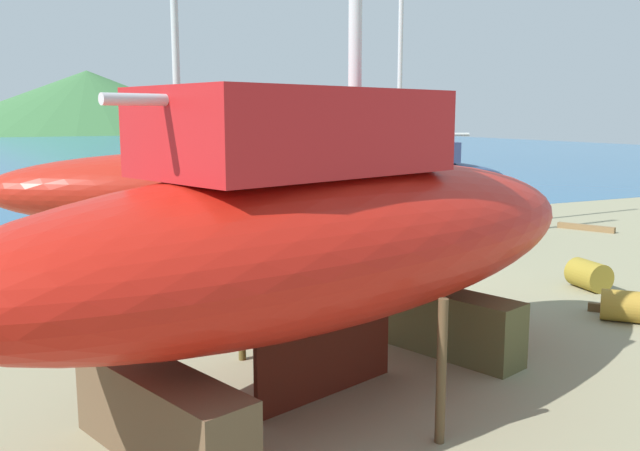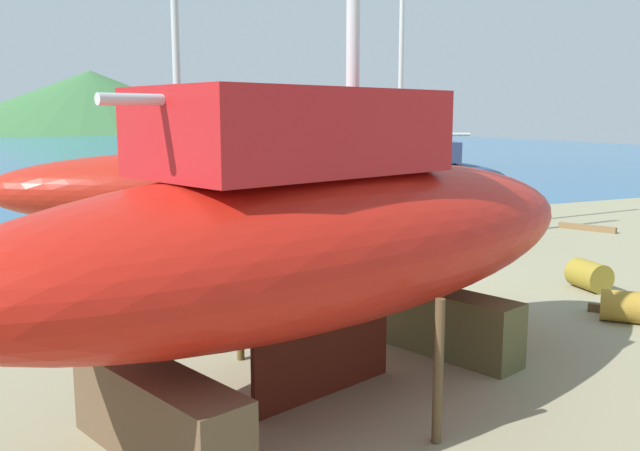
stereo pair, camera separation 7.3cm
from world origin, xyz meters
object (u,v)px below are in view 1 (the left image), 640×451
at_px(worker, 422,194).
at_px(barrel_blue_faded, 622,306).
at_px(barrel_ochre, 589,275).
at_px(sailboat_far_slipway, 203,185).
at_px(sailboat_small_center, 324,235).
at_px(sailboat_mid_port, 409,181).

xyz_separation_m(worker, barrel_blue_faded, (-4.26, -13.05, -0.59)).
xyz_separation_m(worker, barrel_ochre, (-2.92, -10.99, -0.56)).
xyz_separation_m(sailboat_far_slipway, barrel_ochre, (7.26, -5.69, -1.85)).
height_order(sailboat_small_center, barrel_ochre, sailboat_small_center).
xyz_separation_m(sailboat_mid_port, barrel_blue_faded, (-1.60, -9.92, -1.48)).
bearing_deg(worker, sailboat_far_slipway, 159.31).
relative_size(sailboat_mid_port, barrel_ochre, 13.73).
bearing_deg(barrel_ochre, sailboat_small_center, -161.05).
xyz_separation_m(sailboat_small_center, barrel_blue_faded, (6.69, 0.69, -2.00)).
xyz_separation_m(sailboat_small_center, barrel_ochre, (8.03, 2.76, -1.98)).
distance_m(sailboat_small_center, sailboat_far_slipway, 8.49).
distance_m(sailboat_mid_port, barrel_ochre, 7.99).
relative_size(sailboat_far_slipway, barrel_blue_faded, 22.05).
height_order(sailboat_far_slipway, worker, sailboat_far_slipway).
distance_m(worker, barrel_ochre, 11.38).
xyz_separation_m(sailboat_mid_port, worker, (2.65, 3.13, -0.89)).
distance_m(sailboat_small_center, barrel_ochre, 8.72).
bearing_deg(barrel_blue_faded, worker, 71.94).
distance_m(sailboat_mid_port, worker, 4.20).
distance_m(sailboat_mid_port, sailboat_small_center, 13.48).
bearing_deg(barrel_blue_faded, sailboat_small_center, -174.09).
bearing_deg(sailboat_mid_port, sailboat_far_slipway, 33.92).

